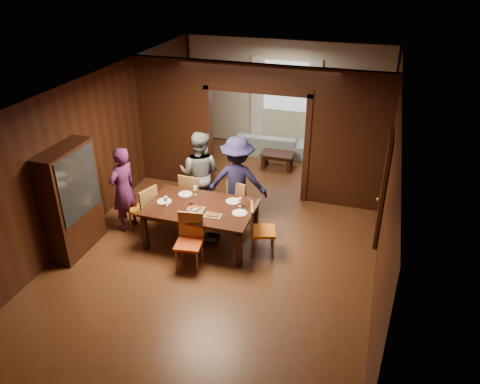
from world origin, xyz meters
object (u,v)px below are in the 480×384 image
(chair_left, at_px, (143,208))
(hutch, at_px, (72,201))
(coffee_table, at_px, (277,161))
(chair_far_r, at_px, (242,200))
(dining_table, at_px, (202,224))
(person_navy, at_px, (237,181))
(sofa, at_px, (270,144))
(person_purple, at_px, (123,189))
(chair_near, at_px, (189,243))
(chair_right, at_px, (263,230))
(chair_far_l, at_px, (194,194))
(person_grey, at_px, (200,174))

(chair_left, bearing_deg, hutch, -23.41)
(coffee_table, relative_size, chair_far_r, 0.82)
(dining_table, height_order, hutch, hutch)
(person_navy, distance_m, sofa, 3.63)
(person_purple, distance_m, chair_near, 1.90)
(dining_table, relative_size, chair_near, 2.03)
(person_navy, xyz_separation_m, coffee_table, (0.19, 2.73, -0.71))
(person_navy, xyz_separation_m, hutch, (-2.51, -1.78, 0.09))
(dining_table, distance_m, chair_left, 1.24)
(person_purple, xyz_separation_m, coffee_table, (2.21, 3.61, -0.65))
(chair_right, distance_m, chair_near, 1.36)
(person_purple, relative_size, coffee_table, 2.13)
(chair_left, height_order, chair_right, same)
(person_purple, xyz_separation_m, dining_table, (1.60, -0.03, -0.47))
(chair_near, bearing_deg, chair_far_r, 67.69)
(coffee_table, xyz_separation_m, chair_near, (-0.53, -4.42, 0.28))
(sofa, xyz_separation_m, hutch, (-2.29, -5.35, 0.72))
(person_purple, height_order, chair_right, person_purple)
(chair_right, relative_size, chair_far_r, 1.00)
(chair_far_l, distance_m, chair_near, 1.76)
(chair_far_l, height_order, hutch, hutch)
(chair_far_l, bearing_deg, person_grey, -120.87)
(sofa, xyz_separation_m, chair_right, (0.98, -4.48, 0.20))
(person_grey, height_order, dining_table, person_grey)
(dining_table, height_order, coffee_table, dining_table)
(person_grey, bearing_deg, person_navy, 171.45)
(sofa, height_order, chair_left, chair_left)
(chair_far_l, relative_size, chair_near, 1.00)
(person_grey, xyz_separation_m, sofa, (0.62, 3.47, -0.62))
(dining_table, xyz_separation_m, coffee_table, (0.60, 3.64, -0.18))
(chair_right, bearing_deg, sofa, -4.91)
(person_navy, relative_size, chair_left, 1.87)
(person_purple, relative_size, chair_far_l, 1.75)
(chair_left, bearing_deg, chair_near, 77.21)
(dining_table, xyz_separation_m, chair_far_r, (0.51, 0.92, 0.10))
(chair_left, bearing_deg, chair_far_r, 136.09)
(person_navy, relative_size, hutch, 0.91)
(person_purple, bearing_deg, sofa, 173.35)
(person_navy, distance_m, chair_right, 1.26)
(person_grey, height_order, chair_left, person_grey)
(person_navy, xyz_separation_m, chair_left, (-1.65, -0.87, -0.42))
(chair_far_l, height_order, chair_far_r, same)
(chair_right, height_order, chair_near, same)
(chair_far_l, relative_size, hutch, 0.48)
(dining_table, height_order, chair_near, chair_near)
(coffee_table, xyz_separation_m, chair_left, (-1.84, -3.60, 0.28))
(sofa, distance_m, hutch, 5.86)
(chair_right, bearing_deg, person_purple, 72.03)
(hutch, bearing_deg, chair_near, 2.40)
(sofa, bearing_deg, person_grey, 77.90)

